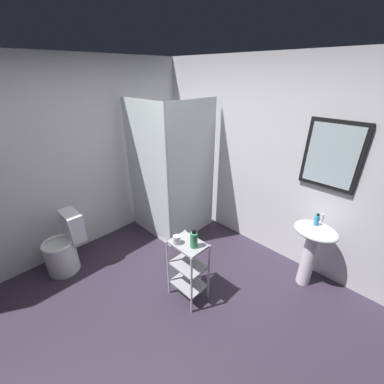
{
  "coord_description": "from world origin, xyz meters",
  "views": [
    {
      "loc": [
        1.36,
        -0.97,
        2.3
      ],
      "look_at": [
        -0.44,
        0.84,
        1.03
      ],
      "focal_mm": 22.84,
      "sensor_mm": 36.0,
      "label": 1
    }
  ],
  "objects_px": {
    "toilet": "(64,248)",
    "shower_stall": "(172,203)",
    "storage_cart": "(188,266)",
    "rinse_cup": "(177,240)",
    "body_wash_bottle_green": "(194,239)",
    "pedestal_sink": "(312,243)",
    "hand_soap_bottle": "(317,220)"
  },
  "relations": [
    {
      "from": "pedestal_sink",
      "to": "shower_stall",
      "type": "bearing_deg",
      "value": -170.12
    },
    {
      "from": "storage_cart",
      "to": "pedestal_sink",
      "type": "bearing_deg",
      "value": 52.97
    },
    {
      "from": "shower_stall",
      "to": "hand_soap_bottle",
      "type": "bearing_deg",
      "value": 10.36
    },
    {
      "from": "storage_cart",
      "to": "hand_soap_bottle",
      "type": "distance_m",
      "value": 1.46
    },
    {
      "from": "shower_stall",
      "to": "hand_soap_bottle",
      "type": "relative_size",
      "value": 14.35
    },
    {
      "from": "pedestal_sink",
      "to": "toilet",
      "type": "xyz_separation_m",
      "value": [
        -2.26,
        -1.9,
        -0.26
      ]
    },
    {
      "from": "storage_cart",
      "to": "toilet",
      "type": "bearing_deg",
      "value": -151.14
    },
    {
      "from": "shower_stall",
      "to": "pedestal_sink",
      "type": "relative_size",
      "value": 2.47
    },
    {
      "from": "shower_stall",
      "to": "toilet",
      "type": "relative_size",
      "value": 2.63
    },
    {
      "from": "shower_stall",
      "to": "storage_cart",
      "type": "relative_size",
      "value": 2.7
    },
    {
      "from": "shower_stall",
      "to": "body_wash_bottle_green",
      "type": "distance_m",
      "value": 1.49
    },
    {
      "from": "body_wash_bottle_green",
      "to": "pedestal_sink",
      "type": "bearing_deg",
      "value": 55.72
    },
    {
      "from": "toilet",
      "to": "body_wash_bottle_green",
      "type": "height_order",
      "value": "body_wash_bottle_green"
    },
    {
      "from": "shower_stall",
      "to": "pedestal_sink",
      "type": "distance_m",
      "value": 2.02
    },
    {
      "from": "hand_soap_bottle",
      "to": "pedestal_sink",
      "type": "bearing_deg",
      "value": -28.73
    },
    {
      "from": "storage_cart",
      "to": "body_wash_bottle_green",
      "type": "relative_size",
      "value": 3.53
    },
    {
      "from": "pedestal_sink",
      "to": "body_wash_bottle_green",
      "type": "bearing_deg",
      "value": -124.28
    },
    {
      "from": "storage_cart",
      "to": "rinse_cup",
      "type": "xyz_separation_m",
      "value": [
        -0.08,
        -0.08,
        0.35
      ]
    },
    {
      "from": "shower_stall",
      "to": "storage_cart",
      "type": "xyz_separation_m",
      "value": [
        1.14,
        -0.77,
        -0.03
      ]
    },
    {
      "from": "body_wash_bottle_green",
      "to": "storage_cart",
      "type": "bearing_deg",
      "value": -178.92
    },
    {
      "from": "body_wash_bottle_green",
      "to": "toilet",
      "type": "bearing_deg",
      "value": -152.44
    },
    {
      "from": "toilet",
      "to": "rinse_cup",
      "type": "height_order",
      "value": "rinse_cup"
    },
    {
      "from": "toilet",
      "to": "storage_cart",
      "type": "bearing_deg",
      "value": 28.86
    },
    {
      "from": "pedestal_sink",
      "to": "storage_cart",
      "type": "relative_size",
      "value": 1.09
    },
    {
      "from": "toilet",
      "to": "shower_stall",
      "type": "bearing_deg",
      "value": 79.91
    },
    {
      "from": "pedestal_sink",
      "to": "body_wash_bottle_green",
      "type": "xyz_separation_m",
      "value": [
        -0.76,
        -1.12,
        0.25
      ]
    },
    {
      "from": "body_wash_bottle_green",
      "to": "rinse_cup",
      "type": "relative_size",
      "value": 2.31
    },
    {
      "from": "rinse_cup",
      "to": "hand_soap_bottle",
      "type": "bearing_deg",
      "value": 53.47
    },
    {
      "from": "pedestal_sink",
      "to": "toilet",
      "type": "height_order",
      "value": "pedestal_sink"
    },
    {
      "from": "shower_stall",
      "to": "hand_soap_bottle",
      "type": "xyz_separation_m",
      "value": [
        1.96,
        0.36,
        0.41
      ]
    },
    {
      "from": "storage_cart",
      "to": "rinse_cup",
      "type": "distance_m",
      "value": 0.37
    },
    {
      "from": "body_wash_bottle_green",
      "to": "rinse_cup",
      "type": "distance_m",
      "value": 0.19
    }
  ]
}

